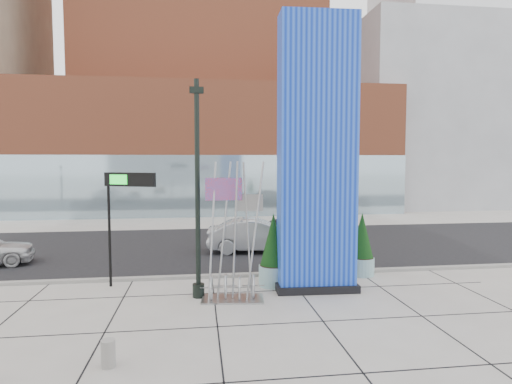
{
  "coord_description": "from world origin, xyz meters",
  "views": [
    {
      "loc": [
        0.52,
        -12.49,
        4.58
      ],
      "look_at": [
        2.47,
        2.0,
        3.49
      ],
      "focal_mm": 30.0,
      "sensor_mm": 36.0,
      "label": 1
    }
  ],
  "objects": [
    {
      "name": "ground",
      "position": [
        0.0,
        0.0,
        0.0
      ],
      "size": [
        160.0,
        160.0,
        0.0
      ],
      "primitive_type": "plane",
      "color": "#9E9991",
      "rests_on": "ground"
    },
    {
      "name": "street_asphalt",
      "position": [
        0.0,
        10.0,
        0.01
      ],
      "size": [
        80.0,
        12.0,
        0.02
      ],
      "primitive_type": "cube",
      "color": "black",
      "rests_on": "ground"
    },
    {
      "name": "curb_edge",
      "position": [
        0.0,
        4.0,
        0.06
      ],
      "size": [
        80.0,
        0.3,
        0.12
      ],
      "primitive_type": "cube",
      "color": "gray",
      "rests_on": "ground"
    },
    {
      "name": "tower_podium",
      "position": [
        1.0,
        27.0,
        5.5
      ],
      "size": [
        34.0,
        10.0,
        11.0
      ],
      "primitive_type": "cube",
      "color": "brown",
      "rests_on": "ground"
    },
    {
      "name": "tower_glass_front",
      "position": [
        1.0,
        22.2,
        2.5
      ],
      "size": [
        34.0,
        0.6,
        5.0
      ],
      "primitive_type": "cube",
      "color": "#8CA5B2",
      "rests_on": "ground"
    },
    {
      "name": "building_grey_parking",
      "position": [
        26.0,
        32.0,
        9.0
      ],
      "size": [
        20.0,
        18.0,
        18.0
      ],
      "primitive_type": "cube",
      "color": "slate",
      "rests_on": "ground"
    },
    {
      "name": "building_pale_office",
      "position": [
        36.0,
        48.0,
        27.5
      ],
      "size": [
        16.0,
        16.0,
        55.0
      ],
      "primitive_type": "cube",
      "color": "#B2B7BC",
      "rests_on": "ground"
    },
    {
      "name": "blue_pylon",
      "position": [
        4.6,
        1.95,
        4.61
      ],
      "size": [
        2.91,
        1.38,
        9.54
      ],
      "rotation": [
        0.0,
        0.0,
        -0.04
      ],
      "color": "#0C2EB9",
      "rests_on": "ground"
    },
    {
      "name": "lamp_post",
      "position": [
        0.48,
        1.67,
        2.95
      ],
      "size": [
        0.47,
        0.4,
        7.21
      ],
      "rotation": [
        0.0,
        0.0,
        0.09
      ],
      "color": "black",
      "rests_on": "ground"
    },
    {
      "name": "public_art_sculpture",
      "position": [
        1.61,
        1.23,
        1.2
      ],
      "size": [
        2.1,
        1.2,
        4.56
      ],
      "rotation": [
        0.0,
        0.0,
        -0.1
      ],
      "color": "#A5A7AA",
      "rests_on": "ground"
    },
    {
      "name": "concrete_bollard",
      "position": [
        -1.5,
        -2.96,
        0.31
      ],
      "size": [
        0.31,
        0.31,
        0.61
      ],
      "primitive_type": "cylinder",
      "color": "gray",
      "rests_on": "ground"
    },
    {
      "name": "overhead_street_sign",
      "position": [
        -1.98,
        3.34,
        3.56
      ],
      "size": [
        1.86,
        0.93,
        4.15
      ],
      "rotation": [
        0.0,
        0.0,
        -0.41
      ],
      "color": "black",
      "rests_on": "ground"
    },
    {
      "name": "round_planter_east",
      "position": [
        6.95,
        3.6,
        1.19
      ],
      "size": [
        1.01,
        1.01,
        2.52
      ],
      "color": "#8BB8BB",
      "rests_on": "ground"
    },
    {
      "name": "round_planter_mid",
      "position": [
        3.2,
        2.65,
        1.26
      ],
      "size": [
        1.07,
        1.07,
        2.67
      ],
      "color": "#8BB8BB",
      "rests_on": "ground"
    },
    {
      "name": "round_planter_west",
      "position": [
        3.8,
        3.6,
        1.16
      ],
      "size": [
        0.98,
        0.98,
        2.45
      ],
      "color": "#8BB8BB",
      "rests_on": "ground"
    },
    {
      "name": "car_silver_mid",
      "position": [
        3.41,
        8.41,
        0.82
      ],
      "size": [
        5.11,
        2.18,
        1.64
      ],
      "primitive_type": "imported",
      "rotation": [
        0.0,
        0.0,
        1.48
      ],
      "color": "#A1A4A8",
      "rests_on": "ground"
    },
    {
      "name": "car_dark_east",
      "position": [
        7.04,
        13.11,
        0.76
      ],
      "size": [
        5.59,
        3.16,
        1.53
      ],
      "primitive_type": "imported",
      "rotation": [
        0.0,
        0.0,
        -1.37
      ],
      "color": "black",
      "rests_on": "ground"
    }
  ]
}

